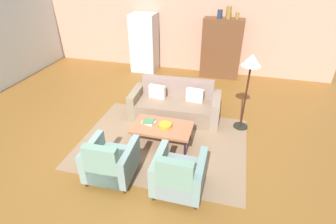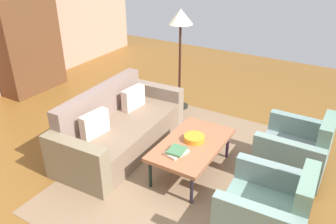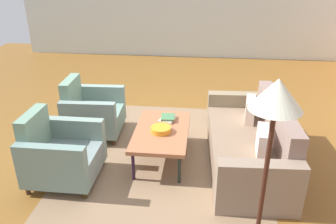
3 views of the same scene
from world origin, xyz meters
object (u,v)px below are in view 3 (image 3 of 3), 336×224
at_px(armchair_left, 91,113).
at_px(armchair_right, 59,154).
at_px(couch, 252,144).
at_px(book_stack, 168,118).
at_px(coffee_table, 162,132).
at_px(fruit_bowl, 161,129).
at_px(floor_lamp, 274,114).

distance_m(armchair_left, armchair_right, 1.20).
height_order(couch, book_stack, couch).
xyz_separation_m(couch, coffee_table, (0.00, -1.19, 0.11)).
distance_m(coffee_table, book_stack, 0.31).
bearing_deg(fruit_bowl, coffee_table, 180.00).
bearing_deg(coffee_table, couch, 90.20).
distance_m(fruit_bowl, book_stack, 0.37).
xyz_separation_m(fruit_bowl, floor_lamp, (1.50, 1.05, 0.98)).
relative_size(armchair_left, book_stack, 2.96).
distance_m(coffee_table, armchair_left, 1.31).
bearing_deg(fruit_bowl, armchair_left, -119.39).
height_order(couch, armchair_right, armchair_right).
relative_size(book_stack, floor_lamp, 0.17).
xyz_separation_m(fruit_bowl, book_stack, (-0.36, 0.05, -0.01)).
height_order(couch, armchair_left, armchair_left).
relative_size(armchair_right, book_stack, 2.96).
relative_size(couch, armchair_left, 2.43).
xyz_separation_m(armchair_left, book_stack, (0.29, 1.22, 0.12)).
distance_m(armchair_left, fruit_bowl, 1.34).
xyz_separation_m(couch, floor_lamp, (1.57, -0.13, 1.16)).
distance_m(couch, coffee_table, 1.19).
height_order(fruit_bowl, book_stack, fruit_bowl).
xyz_separation_m(couch, armchair_left, (-0.59, -2.35, 0.06)).
bearing_deg(floor_lamp, book_stack, -151.71).
bearing_deg(book_stack, armchair_right, -53.41).
xyz_separation_m(coffee_table, armchair_left, (-0.60, -1.17, -0.05)).
bearing_deg(armchair_right, book_stack, 126.79).
height_order(couch, floor_lamp, floor_lamp).
xyz_separation_m(book_stack, floor_lamp, (1.87, 1.00, 0.98)).
distance_m(armchair_right, floor_lamp, 2.66).
height_order(armchair_left, book_stack, armchair_left).
height_order(coffee_table, floor_lamp, floor_lamp).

